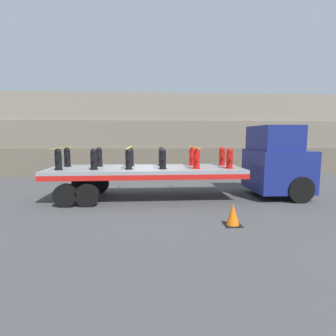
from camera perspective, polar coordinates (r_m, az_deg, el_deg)
name	(u,v)px	position (r m, az deg, el deg)	size (l,w,h in m)	color
ground_plane	(146,198)	(11.36, -4.72, -6.55)	(120.00, 120.00, 0.00)	#474749
rock_cliff	(147,134)	(19.16, -4.50, 7.30)	(60.00, 3.30, 5.51)	#665B4C
truck_cab	(278,162)	(12.44, 22.86, 1.17)	(2.28, 2.69, 3.09)	navy
flatbed_trailer	(132,174)	(11.18, -7.86, -1.27)	(8.04, 2.65, 1.33)	gray
fire_hydrant_black_near_0	(58,160)	(11.11, -22.77, 1.70)	(0.32, 0.56, 0.84)	black
fire_hydrant_black_far_0	(67,157)	(12.18, -21.09, 2.20)	(0.32, 0.56, 0.84)	black
fire_hydrant_black_near_1	(94,159)	(10.75, -15.85, 1.82)	(0.32, 0.56, 0.84)	black
fire_hydrant_black_far_1	(99,157)	(11.85, -14.75, 2.32)	(0.32, 0.56, 0.84)	black
fire_hydrant_black_near_2	(129,159)	(10.55, -8.57, 1.92)	(0.32, 0.56, 0.84)	black
fire_hydrant_black_far_2	(131,157)	(11.67, -8.13, 2.41)	(0.32, 0.56, 0.84)	black
fire_hydrant_black_near_3	(163,159)	(10.53, -1.12, 1.99)	(0.32, 0.56, 0.84)	black
fire_hydrant_black_far_3	(162,157)	(11.65, -1.40, 2.47)	(0.32, 0.56, 0.84)	black
fire_hydrant_red_near_4	(196,159)	(10.69, 6.22, 2.02)	(0.32, 0.56, 0.84)	red
fire_hydrant_red_far_4	(192,157)	(11.79, 5.26, 2.50)	(0.32, 0.56, 0.84)	red
fire_hydrant_red_near_5	(230,159)	(11.01, 13.25, 2.02)	(0.32, 0.56, 0.84)	red
fire_hydrant_red_far_5	(222,156)	(12.09, 11.68, 2.50)	(0.32, 0.56, 0.84)	red
cargo_strap_rear	(62,148)	(11.62, -21.99, 4.12)	(0.05, 2.75, 0.01)	yellow
cargo_strap_middle	(130,147)	(11.08, -8.38, 4.44)	(0.05, 2.75, 0.01)	yellow
cargo_strap_front	(194,147)	(11.21, 5.75, 4.51)	(0.05, 2.75, 0.01)	yellow
traffic_cone	(233,215)	(8.16, 13.95, -9.87)	(0.50, 0.50, 0.66)	black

